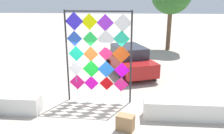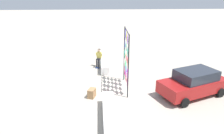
{
  "view_description": "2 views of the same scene",
  "coord_description": "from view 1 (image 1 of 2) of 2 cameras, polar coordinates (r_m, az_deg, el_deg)",
  "views": [
    {
      "loc": [
        1.34,
        -7.9,
        4.16
      ],
      "look_at": [
        0.72,
        0.48,
        1.63
      ],
      "focal_mm": 36.61,
      "sensor_mm": 36.0,
      "label": 1
    },
    {
      "loc": [
        12.16,
        -0.79,
        5.91
      ],
      "look_at": [
        -0.07,
        0.02,
        1.37
      ],
      "focal_mm": 33.0,
      "sensor_mm": 36.0,
      "label": 2
    }
  ],
  "objects": [
    {
      "name": "cardboard_box_large",
      "position": [
        7.7,
        3.37,
        -13.69
      ],
      "size": [
        0.65,
        0.52,
        0.53
      ],
      "primitive_type": "cube",
      "rotation": [
        0.0,
        0.0,
        -0.33
      ],
      "color": "#9E754C",
      "rests_on": "ground"
    },
    {
      "name": "plaza_ledge_right",
      "position": [
        8.96,
        23.31,
        -10.0
      ],
      "size": [
        4.7,
        0.62,
        0.67
      ],
      "primitive_type": "cube",
      "color": "silver",
      "rests_on": "ground"
    },
    {
      "name": "ground",
      "position": [
        9.03,
        -4.88,
        -10.76
      ],
      "size": [
        120.0,
        120.0,
        0.0
      ],
      "primitive_type": "plane",
      "color": "#ADA393"
    },
    {
      "name": "kite_display_rack",
      "position": [
        9.09,
        -3.37,
        3.83
      ],
      "size": [
        2.66,
        0.16,
        3.75
      ],
      "color": "#232328",
      "rests_on": "ground"
    },
    {
      "name": "parked_car",
      "position": [
        13.11,
        4.35,
        1.84
      ],
      "size": [
        3.09,
        4.43,
        1.58
      ],
      "color": "maroon",
      "rests_on": "ground"
    }
  ]
}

